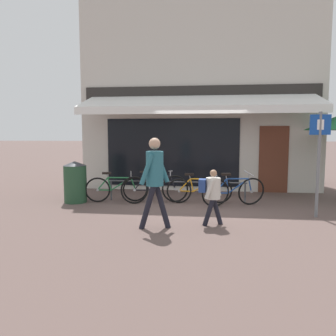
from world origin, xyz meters
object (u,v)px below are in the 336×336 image
object	(u,v)px
bicycle_black	(155,188)
bicycle_blue	(234,191)
pedestrian_child	(212,191)
parking_sign	(319,153)
bicycle_orange	(199,190)
litter_bin	(75,182)
bicycle_green	(116,189)
pedestrian_adult	(155,173)

from	to	relation	value
bicycle_black	bicycle_blue	xyz separation A→B (m)	(2.08, -0.19, -0.00)
pedestrian_child	parking_sign	xyz separation A→B (m)	(2.33, 0.93, 0.73)
bicycle_orange	litter_bin	size ratio (longest dim) A/B	1.57
bicycle_blue	parking_sign	world-z (taller)	parking_sign
pedestrian_child	litter_bin	size ratio (longest dim) A/B	1.02
pedestrian_child	litter_bin	distance (m)	4.07
bicycle_green	bicycle_blue	bearing A→B (deg)	-16.45
bicycle_orange	parking_sign	xyz separation A→B (m)	(2.64, -1.15, 1.07)
bicycle_blue	pedestrian_child	distance (m)	1.94
bicycle_orange	bicycle_blue	size ratio (longest dim) A/B	1.05
bicycle_green	pedestrian_adult	xyz separation A→B (m)	(1.45, -2.36, 0.72)
bicycle_blue	pedestrian_adult	xyz separation A→B (m)	(-1.68, -2.20, 0.70)
bicycle_blue	litter_bin	size ratio (longest dim) A/B	1.49
pedestrian_adult	bicycle_green	bearing A→B (deg)	128.44
litter_bin	bicycle_green	bearing A→B (deg)	9.60
bicycle_black	pedestrian_child	world-z (taller)	pedestrian_child
bicycle_black	bicycle_orange	distance (m)	1.19
bicycle_blue	litter_bin	distance (m)	4.23
pedestrian_adult	pedestrian_child	world-z (taller)	pedestrian_adult
litter_bin	parking_sign	xyz separation A→B (m)	(5.98, -0.88, 0.87)
bicycle_blue	bicycle_orange	bearing A→B (deg)	142.91
bicycle_black	pedestrian_adult	bearing A→B (deg)	-98.06
bicycle_blue	pedestrian_child	bearing A→B (deg)	-128.47
bicycle_black	bicycle_orange	xyz separation A→B (m)	(1.19, 0.07, -0.03)
pedestrian_adult	parking_sign	bearing A→B (deg)	27.56
bicycle_blue	bicycle_green	bearing A→B (deg)	156.11
bicycle_black	parking_sign	bearing A→B (deg)	-33.31
pedestrian_child	parking_sign	size ratio (longest dim) A/B	0.49
litter_bin	bicycle_blue	bearing A→B (deg)	0.27
pedestrian_adult	litter_bin	bearing A→B (deg)	146.27
bicycle_green	bicycle_black	bearing A→B (deg)	-12.05
pedestrian_adult	parking_sign	distance (m)	3.69
pedestrian_child	litter_bin	xyz separation A→B (m)	(-3.64, 1.80, -0.14)
bicycle_blue	parking_sign	xyz separation A→B (m)	(1.75, -0.90, 1.04)
bicycle_orange	litter_bin	world-z (taller)	litter_bin
bicycle_green	bicycle_orange	xyz separation A→B (m)	(2.25, 0.09, -0.00)
bicycle_blue	litter_bin	world-z (taller)	litter_bin
bicycle_orange	pedestrian_child	xyz separation A→B (m)	(0.31, -2.08, 0.34)
pedestrian_adult	pedestrian_child	distance (m)	1.23
pedestrian_adult	parking_sign	xyz separation A→B (m)	(3.44, 1.30, 0.34)
bicycle_black	bicycle_blue	size ratio (longest dim) A/B	1.07
parking_sign	bicycle_orange	bearing A→B (deg)	156.37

